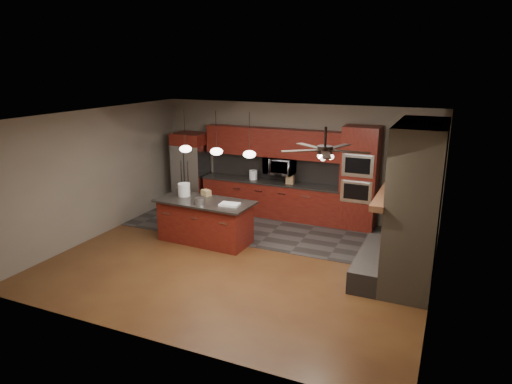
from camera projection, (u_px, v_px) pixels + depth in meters
The scene contains 22 objects.
ground at pixel (242, 259), 9.01m from camera, with size 7.00×7.00×0.00m, color brown.
ceiling at pixel (241, 116), 8.25m from camera, with size 7.00×6.00×0.02m, color white.
back_wall at pixel (294, 161), 11.27m from camera, with size 7.00×0.02×2.80m, color #71685A.
right_wall at pixel (439, 214), 7.27m from camera, with size 0.02×6.00×2.80m, color #71685A.
left_wall at pixel (97, 173), 9.98m from camera, with size 0.02×6.00×2.80m, color #71685A.
slate_tile_patch at pixel (275, 229), 10.59m from camera, with size 7.00×2.40×0.01m, color #383432.
fireplace_column at pixel (411, 210), 7.83m from camera, with size 1.30×2.10×2.80m.
back_cabinetry at pixel (272, 181), 11.37m from camera, with size 3.59×0.64×2.20m.
oven_tower at pixel (359, 178), 10.40m from camera, with size 0.80×0.63×2.38m.
microwave at pixel (280, 166), 11.18m from camera, with size 0.73×0.41×0.50m, color silver.
refrigerator at pixel (191, 170), 12.10m from camera, with size 0.84×0.75×1.98m.
kitchen_island at pixel (205, 221), 9.77m from camera, with size 2.13×1.05×0.92m.
white_bucket at pixel (184, 190), 9.95m from camera, with size 0.26×0.26×0.28m, color white.
paint_can at pixel (200, 201), 9.41m from camera, with size 0.20×0.20×0.13m, color #BABBBF.
paint_tray at pixel (230, 204), 9.32m from camera, with size 0.40×0.28×0.04m, color white.
cardboard_box at pixel (206, 193), 10.00m from camera, with size 0.20×0.15×0.13m, color tan.
counter_bucket at pixel (253, 175), 11.48m from camera, with size 0.20×0.20×0.23m, color white.
counter_box at pixel (290, 180), 11.06m from camera, with size 0.18×0.14×0.20m, color #96734D.
pendant_left at pixel (186, 149), 9.73m from camera, with size 0.26×0.26×0.92m.
pendant_center at pixel (217, 151), 9.44m from camera, with size 0.26×0.26×0.92m.
pendant_right at pixel (249, 154), 9.15m from camera, with size 0.26×0.26×0.92m.
ceiling_fan at pixel (325, 149), 6.94m from camera, with size 1.27×1.33×0.41m.
Camera 1 is at (3.59, -7.50, 3.72)m, focal length 32.00 mm.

